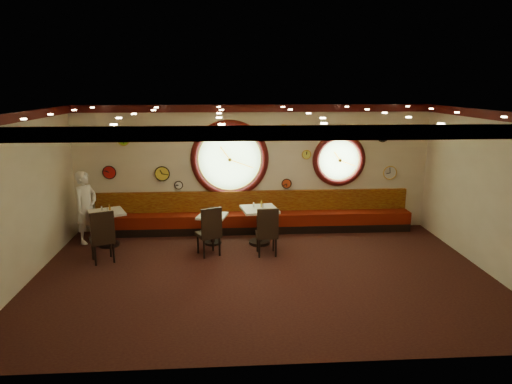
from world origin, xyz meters
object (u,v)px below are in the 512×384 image
chair_a (102,234)px  waiter (86,207)px  table_b (212,226)px  condiment_b_bottle (217,211)px  chair_c (267,229)px  condiment_b_pepper (211,214)px  chair_b (210,228)px  condiment_c_bottle (262,204)px  condiment_c_salt (254,205)px  condiment_a_bottle (110,207)px  condiment_b_salt (209,213)px  condiment_a_salt (102,208)px  table_c (259,221)px  condiment_c_pepper (263,206)px  condiment_a_pepper (108,209)px  table_a (108,224)px

chair_a → waiter: waiter is taller
table_b → condiment_b_bottle: (0.11, 0.11, 0.34)m
chair_c → condiment_b_bottle: (-1.10, 0.99, 0.15)m
chair_c → condiment_b_pepper: (-1.23, 0.80, 0.13)m
chair_b → condiment_c_bottle: size_ratio=4.06×
condiment_c_salt → condiment_a_bottle: 3.35m
chair_b → condiment_b_pepper: bearing=64.7°
table_b → condiment_b_salt: condiment_b_salt is taller
condiment_a_salt → chair_b: bearing=-20.2°
table_c → condiment_c_bottle: condiment_c_bottle is taller
table_c → condiment_b_bottle: size_ratio=6.00×
condiment_b_salt → table_c: bearing=-5.7°
condiment_c_pepper → condiment_a_bottle: size_ratio=0.74×
condiment_b_salt → waiter: 2.90m
table_b → condiment_b_salt: (-0.08, 0.05, 0.31)m
table_c → waiter: (-4.07, 0.39, 0.31)m
table_b → condiment_a_bottle: 2.43m
condiment_c_pepper → condiment_b_salt: bearing=175.2°
condiment_c_pepper → condiment_a_pepper: bearing=178.4°
table_b → chair_a: size_ratio=1.10×
condiment_c_pepper → waiter: waiter is taller
condiment_a_bottle → chair_c: bearing=-15.9°
condiment_c_pepper → condiment_a_bottle: (-3.56, 0.20, -0.02)m
table_c → condiment_b_pepper: (-1.12, -0.00, 0.21)m
table_a → condiment_a_bottle: size_ratio=7.03×
chair_b → condiment_b_bottle: (0.14, 0.91, 0.15)m
chair_b → condiment_c_bottle: (1.19, 0.81, 0.32)m
chair_b → condiment_a_bottle: size_ratio=4.88×
condiment_b_salt → waiter: bearing=174.7°
condiment_c_pepper → table_c: bearing=-169.8°
chair_b → waiter: 3.15m
condiment_a_salt → condiment_a_pepper: bearing=-30.0°
table_a → condiment_a_pepper: condiment_a_pepper is taller
condiment_a_pepper → condiment_c_bottle: size_ratio=0.51×
condiment_a_salt → condiment_b_bottle: 2.67m
chair_c → condiment_a_salt: 3.92m
condiment_c_bottle → condiment_c_pepper: bearing=-72.1°
table_a → waiter: size_ratio=0.58×
table_c → condiment_c_salt: condiment_c_salt is taller
chair_c → chair_b: bearing=173.7°
condiment_c_salt → waiter: size_ratio=0.07×
chair_c → condiment_a_salt: (-3.77, 1.01, 0.25)m
chair_a → condiment_a_bottle: (-0.12, 1.19, 0.25)m
chair_a → condiment_b_bottle: chair_a is taller
table_b → condiment_b_salt: size_ratio=8.19×
condiment_a_salt → condiment_b_pepper: size_ratio=0.92×
condiment_c_salt → condiment_b_pepper: size_ratio=1.00×
table_c → condiment_b_bottle: (-0.99, 0.18, 0.23)m
condiment_a_salt → waiter: size_ratio=0.06×
condiment_a_bottle → condiment_c_bottle: size_ratio=0.83×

